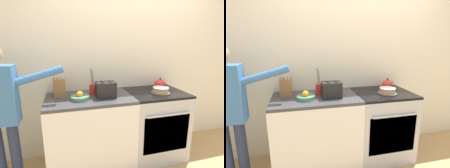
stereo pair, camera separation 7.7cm
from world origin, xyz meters
The scene contains 10 objects.
wall_back centered at (0.00, 0.68, 1.30)m, with size 8.00×0.04×2.60m.
counter_cabinet centered at (-0.63, 0.33, 0.46)m, with size 1.03×0.66×0.92m.
stove_range centered at (0.26, 0.33, 0.46)m, with size 0.75×0.69×0.92m.
layer_cake centered at (0.28, 0.25, 0.95)m, with size 0.25×0.25×0.08m.
tea_kettle centered at (0.40, 0.46, 0.98)m, with size 0.19×0.15×0.15m.
knife_block centered at (-0.97, 0.45, 1.03)m, with size 0.14×0.18×0.32m.
utensil_crock centered at (-0.57, 0.41, 1.00)m, with size 0.09×0.09×0.34m.
fruit_bowl centered at (-0.75, 0.26, 0.96)m, with size 0.22×0.22×0.10m.
toaster centered at (-0.44, 0.25, 1.01)m, with size 0.24×0.16×0.19m.
person_baker centered at (-1.55, 0.23, 0.91)m, with size 0.90×0.20×1.54m.
Camera 1 is at (-0.90, -1.68, 1.56)m, focal length 28.00 mm.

